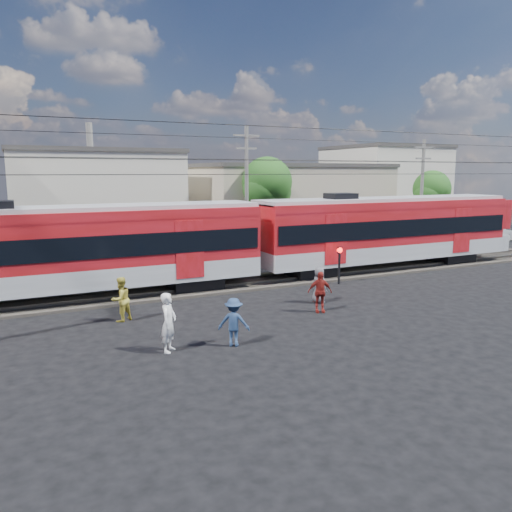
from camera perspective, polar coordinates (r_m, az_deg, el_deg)
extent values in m
plane|color=black|center=(17.37, 1.58, -9.29)|extent=(120.00, 120.00, 0.00)
cube|color=#2D2823|center=(24.47, -7.03, -3.61)|extent=(70.00, 3.40, 0.12)
cube|color=#59544C|center=(23.75, -6.45, -3.71)|extent=(70.00, 0.12, 0.12)
cube|color=#59544C|center=(25.14, -7.58, -2.99)|extent=(70.00, 0.12, 0.12)
cube|color=black|center=(24.39, -7.15, -2.96)|extent=(2.40, 2.20, 0.70)
cube|color=#979A9F|center=(23.17, -19.28, -2.08)|extent=(16.00, 3.00, 0.90)
cube|color=maroon|center=(22.91, -19.51, 1.97)|extent=(16.00, 3.00, 2.40)
cube|color=black|center=(22.94, -19.48, 1.35)|extent=(15.68, 3.08, 0.95)
cube|color=#979A9F|center=(22.79, -19.69, 5.09)|extent=(16.00, 2.60, 0.25)
cube|color=black|center=(27.13, 6.10, -1.66)|extent=(2.40, 2.20, 0.70)
cube|color=black|center=(33.60, 21.14, -0.08)|extent=(2.40, 2.20, 0.70)
cube|color=#979A9F|center=(29.98, 14.49, 0.71)|extent=(16.00, 3.00, 0.90)
cube|color=maroon|center=(29.77, 14.62, 3.85)|extent=(16.00, 3.00, 2.40)
cube|color=black|center=(29.80, 14.60, 3.37)|extent=(15.68, 3.08, 0.95)
cube|color=#979A9F|center=(29.68, 14.73, 6.25)|extent=(16.00, 2.60, 0.25)
cube|color=maroon|center=(35.79, 24.87, 3.06)|extent=(0.70, 2.90, 2.80)
cylinder|color=black|center=(23.17, -6.75, 9.23)|extent=(70.00, 0.03, 0.03)
cylinder|color=black|center=(24.50, -7.82, 9.22)|extent=(70.00, 0.03, 0.03)
cylinder|color=black|center=(23.18, -6.78, 10.96)|extent=(70.00, 0.03, 0.03)
cylinder|color=black|center=(24.50, -7.86, 10.86)|extent=(70.00, 0.03, 0.03)
cylinder|color=black|center=(20.63, -4.24, 14.80)|extent=(70.00, 0.03, 0.03)
cylinder|color=black|center=(27.24, -9.78, 13.41)|extent=(70.00, 0.03, 0.03)
cube|color=beige|center=(42.03, -18.14, 6.23)|extent=(12.00, 12.00, 7.00)
cube|color=#3F3D3A|center=(42.00, -18.41, 11.20)|extent=(12.24, 12.24, 0.30)
cube|color=tan|center=(44.29, 3.53, 6.18)|extent=(16.00, 10.00, 6.00)
cube|color=#3F3D3A|center=(44.21, 3.58, 10.26)|extent=(16.32, 10.20, 0.30)
cube|color=beige|center=(55.50, 14.32, 7.62)|extent=(10.00, 10.00, 8.00)
cube|color=#3F3D3A|center=(55.54, 14.50, 11.90)|extent=(10.20, 10.20, 0.30)
cylinder|color=slate|center=(32.58, -1.08, 7.18)|extent=(0.24, 0.24, 8.50)
cube|color=slate|center=(32.64, -1.10, 13.60)|extent=(1.80, 0.12, 0.12)
cube|color=slate|center=(32.59, -1.09, 12.19)|extent=(1.40, 0.12, 0.12)
cylinder|color=slate|center=(39.74, 18.39, 6.77)|extent=(0.24, 0.24, 8.00)
cube|color=slate|center=(39.75, 18.65, 11.67)|extent=(1.80, 0.12, 0.12)
cube|color=slate|center=(39.72, 18.59, 10.52)|extent=(1.40, 0.12, 0.12)
cylinder|color=#382619|center=(36.74, 1.25, 3.87)|extent=(0.36, 0.36, 3.92)
sphere|color=#1B4F16|center=(36.57, 1.27, 8.46)|extent=(3.64, 3.64, 3.64)
sphere|color=#1B4F16|center=(37.13, 1.89, 7.40)|extent=(2.80, 2.80, 2.80)
cylinder|color=#382619|center=(44.82, 19.27, 4.01)|extent=(0.36, 0.36, 3.36)
sphere|color=#1B4F16|center=(44.67, 19.45, 7.23)|extent=(3.12, 3.12, 3.12)
sphere|color=#1B4F16|center=(45.33, 19.68, 6.48)|extent=(2.40, 2.40, 2.40)
imported|color=silver|center=(16.04, -9.96, -7.48)|extent=(0.78, 0.83, 1.90)
imported|color=gold|center=(19.63, -15.19, -4.80)|extent=(1.04, 0.97, 1.71)
imported|color=navy|center=(16.36, -2.56, -7.56)|extent=(1.19, 1.05, 1.60)
imported|color=maroon|center=(20.31, 7.30, -4.09)|extent=(1.06, 0.71, 1.68)
imported|color=#56555B|center=(21.77, 7.21, -3.31)|extent=(0.70, 0.88, 1.57)
imported|color=silver|center=(40.66, 21.08, 1.93)|extent=(4.07, 2.32, 1.31)
imported|color=silver|center=(43.97, 25.15, 2.32)|extent=(4.70, 2.15, 1.49)
cylinder|color=black|center=(25.51, 9.49, -1.21)|extent=(0.12, 0.12, 1.79)
sphere|color=#FF140C|center=(25.37, 9.54, 0.67)|extent=(0.28, 0.28, 0.28)
cube|color=black|center=(25.37, 9.54, 0.67)|extent=(0.25, 0.06, 0.35)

